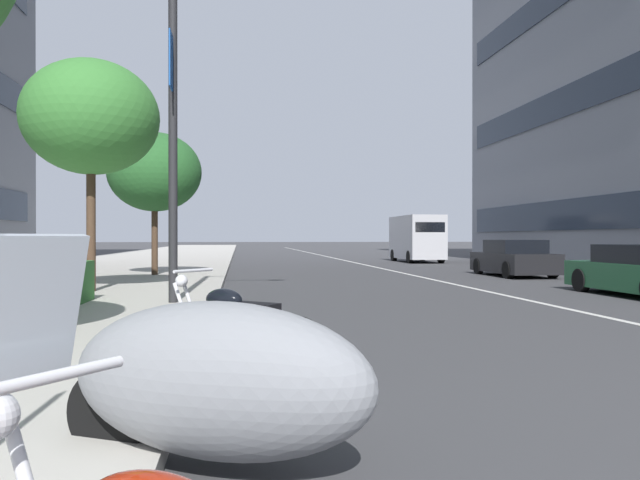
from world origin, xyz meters
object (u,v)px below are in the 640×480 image
object	(u,v)px
delivery_van_ahead	(416,238)
street_tree_near_plaza_corner	(155,172)
motorcycle_under_tarp	(215,381)
street_lamp_with_banners	(194,69)
street_tree_far_plaza	(91,118)
motorcycle_second_in_row	(235,335)
car_far_down_avenue	(514,259)

from	to	relation	value
delivery_van_ahead	street_tree_near_plaza_corner	xyz separation A→B (m)	(-13.55, 13.40, 2.30)
motorcycle_under_tarp	street_lamp_with_banners	distance (m)	10.06
street_lamp_with_banners	street_tree_far_plaza	size ratio (longest dim) A/B	1.37
motorcycle_second_in_row	delivery_van_ahead	bearing A→B (deg)	-70.90
delivery_van_ahead	motorcycle_under_tarp	bearing A→B (deg)	161.17
street_tree_far_plaza	car_far_down_avenue	bearing A→B (deg)	-64.30
car_far_down_avenue	street_tree_near_plaza_corner	xyz separation A→B (m)	(0.10, 13.25, 3.12)
motorcycle_second_in_row	car_far_down_avenue	xyz separation A→B (m)	(15.93, -10.34, 0.21)
motorcycle_under_tarp	motorcycle_second_in_row	distance (m)	2.78
street_lamp_with_banners	street_tree_far_plaza	distance (m)	4.01
motorcycle_second_in_row	car_far_down_avenue	world-z (taller)	car_far_down_avenue
motorcycle_second_in_row	car_far_down_avenue	size ratio (longest dim) A/B	0.43
car_far_down_avenue	street_lamp_with_banners	size ratio (longest dim) A/B	0.55
motorcycle_under_tarp	motorcycle_second_in_row	world-z (taller)	motorcycle_second_in_row
motorcycle_second_in_row	street_lamp_with_banners	distance (m)	7.75
delivery_van_ahead	street_tree_far_plaza	size ratio (longest dim) A/B	0.93
motorcycle_under_tarp	delivery_van_ahead	distance (m)	34.04
motorcycle_second_in_row	street_tree_far_plaza	world-z (taller)	street_tree_far_plaza
motorcycle_under_tarp	delivery_van_ahead	bearing A→B (deg)	-81.11
motorcycle_under_tarp	car_far_down_avenue	bearing A→B (deg)	-92.17
delivery_van_ahead	street_lamp_with_banners	size ratio (longest dim) A/B	0.68
motorcycle_second_in_row	street_tree_far_plaza	distance (m)	10.66
motorcycle_under_tarp	street_tree_far_plaza	size ratio (longest dim) A/B	0.38
car_far_down_avenue	delivery_van_ahead	size ratio (longest dim) A/B	0.81
motorcycle_under_tarp	car_far_down_avenue	distance (m)	21.42
street_lamp_with_banners	motorcycle_second_in_row	bearing A→B (deg)	-172.14
motorcycle_second_in_row	street_tree_far_plaza	size ratio (longest dim) A/B	0.32
delivery_van_ahead	motorcycle_second_in_row	bearing A→B (deg)	159.77
car_far_down_avenue	street_tree_near_plaza_corner	world-z (taller)	street_tree_near_plaza_corner
motorcycle_second_in_row	car_far_down_avenue	bearing A→B (deg)	-84.37
street_tree_far_plaza	street_tree_near_plaza_corner	distance (m)	6.84
car_far_down_avenue	street_tree_far_plaza	size ratio (longest dim) A/B	0.75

